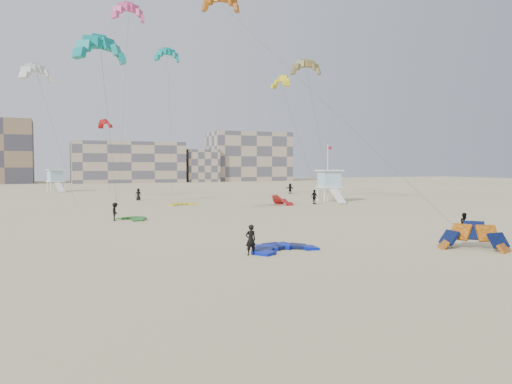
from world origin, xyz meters
name	(u,v)px	position (x,y,z in m)	size (l,w,h in m)	color
ground	(286,260)	(0.00, 0.00, 0.00)	(320.00, 320.00, 0.00)	beige
kite_ground_blue	(283,251)	(1.06, 2.58, 0.00)	(3.82, 3.99, 0.56)	#0617CE
kite_ground_orange	(473,250)	(11.58, -1.35, 0.00)	(3.94, 2.96, 2.60)	orange
kite_ground_green	(132,220)	(-4.54, 22.83, 0.00)	(2.90, 3.07, 0.45)	#207B22
kite_ground_red_far	(282,205)	(15.77, 33.62, 0.00)	(3.70, 3.26, 2.07)	#B71A04
kite_ground_yellow	(183,205)	(3.97, 37.88, 0.00)	(3.44, 3.61, 0.41)	yellow
kitesurfer_main	(251,240)	(-1.21, 1.96, 0.85)	(0.62, 0.41, 1.70)	black
kitesurfer_b	(465,224)	(15.81, 3.53, 0.80)	(0.78, 0.61, 1.61)	black
kitesurfer_c	(115,212)	(-6.09, 22.69, 0.82)	(1.06, 0.61, 1.65)	black
kitesurfer_d	(314,197)	(19.99, 32.94, 0.94)	(1.11, 0.46, 1.89)	black
kitesurfer_e	(138,194)	(0.13, 48.65, 0.87)	(0.85, 0.55, 1.73)	black
kitesurfer_f	(290,189)	(27.63, 55.49, 0.93)	(1.72, 0.55, 1.86)	black
kite_fly_teal_a	(101,51)	(-7.21, 21.66, 14.79)	(5.32, 5.46, 15.49)	teal
kite_fly_orange	(221,4)	(7.10, 32.10, 23.59)	(9.04, 32.20, 23.93)	orange
kite_fly_grey	(37,74)	(-12.58, 37.37, 15.13)	(5.98, 12.05, 15.60)	white
kite_fly_pink	(129,13)	(-1.66, 43.25, 24.60)	(4.75, 5.44, 24.84)	#F44BAB
kite_fly_olive	(306,69)	(17.94, 31.59, 16.91)	(4.64, 4.97, 17.29)	olive
kite_fly_yellow	(281,83)	(23.25, 50.19, 18.34)	(9.77, 4.58, 18.82)	yellow
kite_fly_teal_b	(167,56)	(7.75, 63.46, 23.99)	(4.36, 8.47, 24.41)	teal
kite_fly_red	(105,125)	(-2.67, 65.34, 11.96)	(4.03, 10.18, 12.09)	#B71A04
lifeguard_tower_near	(329,186)	(23.98, 35.95, 2.18)	(3.48, 6.21, 4.39)	white
lifeguard_tower_far	(55,181)	(-10.62, 79.72, 2.11)	(3.71, 6.22, 4.26)	white
flagpole	(328,172)	(23.94, 36.30, 4.15)	(0.64, 0.10, 7.91)	white
condo_mid	(128,162)	(10.00, 130.00, 6.00)	(32.00, 16.00, 12.00)	tan
condo_east	(249,157)	(50.00, 132.00, 8.00)	(26.00, 14.00, 16.00)	tan
condo_fill_right	(200,166)	(32.00, 128.00, 5.00)	(10.00, 10.00, 10.00)	tan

